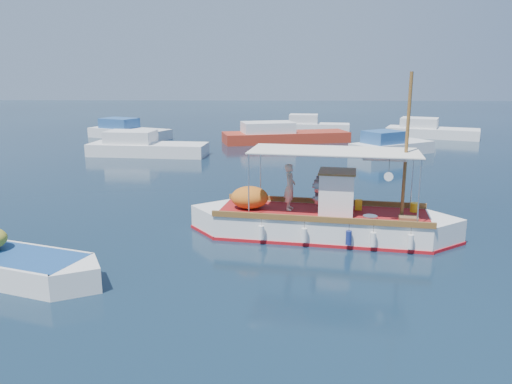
{
  "coord_description": "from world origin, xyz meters",
  "views": [
    {
      "loc": [
        -0.93,
        -16.36,
        5.36
      ],
      "look_at": [
        -1.53,
        0.0,
        1.4
      ],
      "focal_mm": 35.0,
      "sensor_mm": 36.0,
      "label": 1
    }
  ],
  "objects": [
    {
      "name": "bg_boat_far_w",
      "position": [
        -13.09,
        24.52,
        0.49
      ],
      "size": [
        7.37,
        5.06,
        1.8
      ],
      "rotation": [
        0.0,
        0.0,
        -0.43
      ],
      "color": "silver",
      "rests_on": "ground"
    },
    {
      "name": "ground",
      "position": [
        0.0,
        0.0,
        0.0
      ],
      "size": [
        160.0,
        160.0,
        0.0
      ],
      "primitive_type": "plane",
      "color": "black",
      "rests_on": "ground"
    },
    {
      "name": "dinghy",
      "position": [
        -8.09,
        -4.11,
        0.31
      ],
      "size": [
        5.74,
        2.98,
        1.47
      ],
      "rotation": [
        0.0,
        0.0,
        -0.32
      ],
      "color": "white",
      "rests_on": "ground"
    },
    {
      "name": "bg_boat_n",
      "position": [
        -0.32,
        22.35,
        0.49
      ],
      "size": [
        10.08,
        5.11,
        1.8
      ],
      "rotation": [
        0.0,
        0.0,
        0.25
      ],
      "color": "#A62E1B",
      "rests_on": "ground"
    },
    {
      "name": "fishing_caique",
      "position": [
        0.62,
        -0.36,
        0.49
      ],
      "size": [
        8.98,
        3.52,
        5.55
      ],
      "rotation": [
        0.0,
        0.0,
        -0.16
      ],
      "color": "white",
      "rests_on": "ground"
    },
    {
      "name": "bg_boat_far_n",
      "position": [
        2.48,
        29.19,
        0.49
      ],
      "size": [
        6.51,
        2.76,
        1.8
      ],
      "rotation": [
        0.0,
        0.0,
        -0.12
      ],
      "color": "silver",
      "rests_on": "ground"
    },
    {
      "name": "bg_boat_e",
      "position": [
        12.04,
        25.79,
        0.49
      ],
      "size": [
        7.73,
        5.07,
        1.8
      ],
      "rotation": [
        0.0,
        0.0,
        -0.37
      ],
      "color": "silver",
      "rests_on": "ground"
    },
    {
      "name": "bg_boat_nw",
      "position": [
        -9.43,
        15.81,
        0.49
      ],
      "size": [
        7.83,
        3.07,
        1.8
      ],
      "rotation": [
        0.0,
        0.0,
        -0.09
      ],
      "color": "silver",
      "rests_on": "ground"
    },
    {
      "name": "bg_boat_ne",
      "position": [
        6.77,
        16.77,
        0.49
      ],
      "size": [
        6.03,
        4.99,
        1.8
      ],
      "rotation": [
        0.0,
        0.0,
        0.58
      ],
      "color": "silver",
      "rests_on": "ground"
    }
  ]
}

